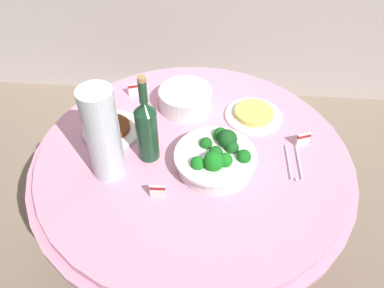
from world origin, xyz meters
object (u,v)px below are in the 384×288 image
Objects in this scene: food_plate_stir_fry at (112,129)px; label_placard_rear at (158,191)px; label_placard_front at (134,89)px; broccoli_bowl at (216,158)px; label_placard_mid at (303,139)px; plate_stack at (185,99)px; wine_bottle at (147,128)px; food_plate_noodles at (254,115)px; serving_tongs at (294,164)px; decorative_fruit_vase at (104,138)px.

food_plate_stir_fry is 0.37m from label_placard_rear.
label_placard_rear is at bearing -72.23° from label_placard_front.
broccoli_bowl is 5.09× the size of label_placard_mid.
wine_bottle is at bearing -110.37° from plate_stack.
label_placard_rear is (0.17, -0.52, 0.00)m from label_placard_front.
label_placard_front is 1.00× the size of label_placard_mid.
plate_stack is 0.27m from food_plate_noodles.
plate_stack is 0.62× the size of wine_bottle.
serving_tongs is at bearing -10.37° from food_plate_stir_fry.
label_placard_mid is at bearing 29.30° from label_placard_rear.
label_placard_mid is 0.56m from label_placard_rear.
label_placard_mid is (0.70, -0.02, 0.02)m from food_plate_stir_fry.
wine_bottle is 0.46m from food_plate_noodles.
wine_bottle is 6.11× the size of label_placard_mid.
serving_tongs is at bearing -61.49° from food_plate_noodles.
wine_bottle is 0.23m from food_plate_stir_fry.
label_placard_rear is (-0.18, -0.14, -0.01)m from broccoli_bowl.
wine_bottle is 0.15m from decorative_fruit_vase.
decorative_fruit_vase is at bearing -165.34° from label_placard_mid.
food_plate_noodles reaches higher than food_plate_stir_fry.
food_plate_stir_fry is at bearing 125.78° from label_placard_rear.
food_plate_stir_fry is at bearing 100.31° from decorative_fruit_vase.
broccoli_bowl is 0.23m from label_placard_rear.
serving_tongs is 3.04× the size of label_placard_mid.
decorative_fruit_vase is 1.55× the size of food_plate_noodles.
label_placard_front is (-0.11, 0.34, -0.10)m from wine_bottle.
wine_bottle is (-0.24, 0.04, 0.09)m from broccoli_bowl.
plate_stack is 0.44m from decorative_fruit_vase.
decorative_fruit_vase reaches higher than label_placard_mid.
wine_bottle is at bearing 179.20° from serving_tongs.
label_placard_front reaches higher than serving_tongs.
label_placard_mid is (0.66, -0.25, 0.00)m from label_placard_front.
plate_stack is 0.47m from label_placard_rear.
decorative_fruit_vase reaches higher than broccoli_bowl.
serving_tongs is 3.04× the size of label_placard_front.
food_plate_stir_fry is (-0.16, 0.11, -0.12)m from wine_bottle.
label_placard_mid is (0.44, -0.19, -0.01)m from plate_stack.
serving_tongs is at bearing -0.80° from wine_bottle.
broccoli_bowl is at bearing -157.06° from label_placard_mid.
broccoli_bowl is 1.27× the size of food_plate_stir_fry.
serving_tongs is 0.76× the size of food_plate_noodles.
wine_bottle is at bearing -147.78° from food_plate_noodles.
broccoli_bowl reaches higher than label_placard_front.
label_placard_front and label_placard_rear have the same top height.
broccoli_bowl reaches higher than label_placard_rear.
label_placard_front is at bearing 159.26° from label_placard_mid.
food_plate_noodles reaches higher than serving_tongs.
food_plate_stir_fry is 0.70m from label_placard_mid.
wine_bottle is (-0.10, -0.28, 0.09)m from plate_stack.
food_plate_stir_fry is (-0.40, 0.15, -0.03)m from broccoli_bowl.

